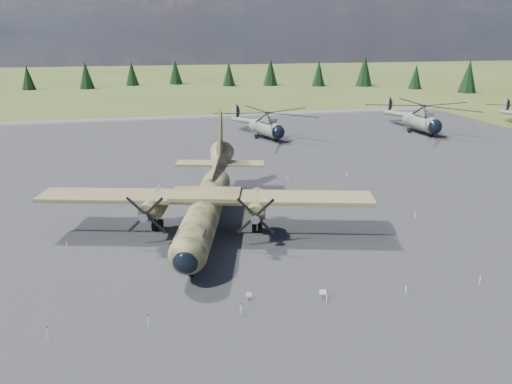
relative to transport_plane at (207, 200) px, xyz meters
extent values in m
plane|color=#57652C|center=(4.08, -1.89, -2.87)|extent=(500.00, 500.00, 0.00)
cube|color=slate|center=(4.08, 8.11, -2.87)|extent=(120.00, 120.00, 0.04)
cylinder|color=#303A1F|center=(-0.42, -1.55, -0.48)|extent=(7.72, 18.82, 2.91)
sphere|color=#303A1F|center=(-2.88, -10.58, -0.48)|extent=(3.50, 3.50, 2.85)
sphere|color=black|center=(-3.03, -11.13, -0.53)|extent=(2.57, 2.57, 2.10)
cube|color=black|center=(-2.44, -8.98, 0.30)|extent=(2.44, 2.15, 0.57)
cone|color=#303A1F|center=(2.80, 10.29, 0.61)|extent=(4.63, 7.64, 4.38)
cube|color=#9C9EA1|center=(-0.15, -0.55, -1.67)|extent=(3.54, 6.54, 0.52)
cube|color=#2F3A1E|center=(-0.29, -1.05, 0.72)|extent=(30.02, 11.32, 0.36)
cube|color=#303A1F|center=(-0.29, -1.05, 0.94)|extent=(7.00, 5.25, 0.36)
cylinder|color=#303A1F|center=(-4.88, -0.12, 0.14)|extent=(2.92, 5.63, 1.56)
cube|color=#303A1F|center=(-4.66, 0.68, -0.53)|extent=(2.43, 3.82, 0.83)
cone|color=gray|center=(-5.77, -3.39, 0.14)|extent=(1.01, 1.11, 0.79)
cylinder|color=black|center=(-4.66, 0.68, -2.30)|extent=(1.18, 1.34, 1.14)
cylinder|color=#303A1F|center=(4.15, -2.58, 0.14)|extent=(2.92, 5.63, 1.56)
cube|color=#303A1F|center=(4.37, -1.78, -0.53)|extent=(2.43, 3.82, 0.83)
cone|color=gray|center=(3.26, -5.84, 0.14)|extent=(1.01, 1.11, 0.79)
cylinder|color=black|center=(4.37, -1.78, -2.30)|extent=(1.18, 1.34, 1.14)
cube|color=#303A1F|center=(1.76, 6.47, 1.24)|extent=(2.34, 7.65, 1.75)
cube|color=#2F3A1E|center=(2.93, 10.79, 0.67)|extent=(10.23, 4.83, 0.23)
cylinder|color=gray|center=(-2.55, -9.38, -1.54)|extent=(0.18, 0.18, 0.94)
cylinder|color=black|center=(-2.55, -9.38, -2.30)|extent=(0.61, 1.03, 0.97)
cylinder|color=gray|center=(15.59, 39.17, -1.02)|extent=(4.67, 7.60, 2.49)
sphere|color=black|center=(16.74, 35.77, -1.07)|extent=(2.91, 2.91, 2.29)
sphere|color=gray|center=(14.43, 42.57, -1.02)|extent=(2.91, 2.91, 2.29)
cube|color=gray|center=(15.71, 38.79, 0.57)|extent=(2.63, 3.57, 0.75)
cylinder|color=gray|center=(15.71, 38.79, 1.32)|extent=(0.46, 0.46, 1.00)
cylinder|color=gray|center=(13.23, 46.12, -0.67)|extent=(3.53, 8.34, 1.43)
cube|color=gray|center=(12.03, 49.66, 0.57)|extent=(0.66, 1.39, 2.39)
cylinder|color=black|center=(12.36, 49.77, 0.57)|extent=(0.89, 2.48, 2.59)
cylinder|color=black|center=(16.55, 36.34, -2.47)|extent=(0.48, 0.73, 0.68)
cylinder|color=black|center=(13.93, 39.87, -2.47)|extent=(0.54, 0.85, 0.80)
cylinder|color=gray|center=(13.93, 39.87, -1.95)|extent=(0.18, 0.18, 1.45)
cylinder|color=black|center=(16.48, 40.74, -2.47)|extent=(0.54, 0.85, 0.80)
cylinder|color=gray|center=(16.48, 40.74, -1.95)|extent=(0.18, 0.18, 1.45)
cylinder|color=gray|center=(44.38, 37.50, -0.81)|extent=(3.23, 8.14, 2.78)
sphere|color=black|center=(44.61, 33.51, -0.87)|extent=(2.70, 2.70, 2.55)
sphere|color=gray|center=(44.15, 41.49, -0.81)|extent=(2.70, 2.70, 2.55)
cube|color=gray|center=(44.40, 37.05, 0.96)|extent=(2.09, 3.66, 0.83)
cylinder|color=gray|center=(44.40, 37.05, 1.80)|extent=(0.42, 0.42, 1.11)
cylinder|color=gray|center=(43.91, 45.65, -0.43)|extent=(1.47, 9.52, 1.59)
cube|color=gray|center=(43.67, 49.80, 0.96)|extent=(0.33, 1.57, 2.67)
cylinder|color=black|center=(44.06, 49.83, 0.96)|extent=(0.23, 2.89, 2.89)
cylinder|color=black|center=(44.57, 34.17, -2.42)|extent=(0.35, 0.77, 0.76)
cylinder|color=black|center=(42.81, 38.74, -2.42)|extent=(0.38, 0.91, 0.89)
cylinder|color=gray|center=(42.81, 38.74, -1.84)|extent=(0.16, 0.16, 1.61)
cylinder|color=black|center=(45.80, 38.91, -2.42)|extent=(0.38, 0.91, 0.89)
cylinder|color=gray|center=(45.80, 38.91, -1.84)|extent=(0.16, 0.16, 1.61)
cube|color=gray|center=(68.44, 45.93, 0.56)|extent=(0.38, 1.41, 2.39)
cylinder|color=black|center=(68.79, 45.89, 0.56)|extent=(0.37, 2.58, 2.59)
cube|color=gray|center=(0.95, -13.75, -2.63)|extent=(0.08, 0.08, 0.48)
cube|color=white|center=(0.95, -13.79, -2.39)|extent=(0.41, 0.24, 0.27)
cube|color=gray|center=(6.02, -14.72, -2.59)|extent=(0.09, 0.09, 0.57)
cube|color=white|center=(6.02, -14.77, -2.31)|extent=(0.48, 0.27, 0.32)
cylinder|color=white|center=(-11.92, -15.39, -2.47)|extent=(0.07, 0.07, 0.80)
cylinder|color=red|center=(-11.92, -15.39, -2.07)|extent=(0.12, 0.12, 0.10)
cylinder|color=white|center=(-5.92, -15.39, -2.47)|extent=(0.07, 0.07, 0.80)
cylinder|color=red|center=(-5.92, -15.39, -2.07)|extent=(0.12, 0.12, 0.10)
cylinder|color=white|center=(0.08, -15.39, -2.47)|extent=(0.07, 0.07, 0.80)
cylinder|color=red|center=(0.08, -15.39, -2.07)|extent=(0.12, 0.12, 0.10)
cylinder|color=white|center=(6.08, -15.39, -2.47)|extent=(0.07, 0.07, 0.80)
cylinder|color=red|center=(6.08, -15.39, -2.07)|extent=(0.12, 0.12, 0.10)
cylinder|color=white|center=(12.08, -15.39, -2.47)|extent=(0.07, 0.07, 0.80)
cylinder|color=red|center=(12.08, -15.39, -2.07)|extent=(0.12, 0.12, 0.10)
cylinder|color=white|center=(18.08, -15.39, -2.47)|extent=(0.07, 0.07, 0.80)
cylinder|color=red|center=(18.08, -15.39, -2.07)|extent=(0.12, 0.12, 0.10)
cylinder|color=white|center=(-11.92, 14.11, -2.47)|extent=(0.07, 0.07, 0.80)
cylinder|color=red|center=(-11.92, 14.11, -2.07)|extent=(0.12, 0.12, 0.10)
cylinder|color=white|center=(-3.92, 14.11, -2.47)|extent=(0.07, 0.07, 0.80)
cylinder|color=red|center=(-3.92, 14.11, -2.07)|extent=(0.12, 0.12, 0.10)
cylinder|color=white|center=(4.08, 14.11, -2.47)|extent=(0.07, 0.07, 0.80)
cylinder|color=red|center=(4.08, 14.11, -2.07)|extent=(0.12, 0.12, 0.10)
cylinder|color=white|center=(12.08, 14.11, -2.47)|extent=(0.07, 0.07, 0.80)
cylinder|color=red|center=(12.08, 14.11, -2.07)|extent=(0.12, 0.12, 0.10)
cylinder|color=white|center=(20.08, 14.11, -2.47)|extent=(0.07, 0.07, 0.80)
cylinder|color=red|center=(20.08, 14.11, -2.07)|extent=(0.12, 0.12, 0.10)
cylinder|color=white|center=(-12.42, -1.89, -2.47)|extent=(0.07, 0.07, 0.80)
cylinder|color=red|center=(-12.42, -1.89, -2.07)|extent=(0.12, 0.12, 0.10)
cylinder|color=white|center=(20.58, -1.89, -2.47)|extent=(0.07, 0.07, 0.80)
cylinder|color=red|center=(20.58, -1.89, -2.07)|extent=(0.12, 0.12, 0.10)
cone|color=black|center=(93.14, 93.40, 2.02)|extent=(5.48, 5.48, 9.78)
cone|color=black|center=(83.10, 106.76, 1.01)|extent=(4.35, 4.35, 7.77)
cone|color=black|center=(70.55, 118.89, 2.41)|extent=(5.91, 5.91, 10.56)
cone|color=black|center=(55.40, 122.86, 1.42)|extent=(4.80, 4.80, 8.57)
cone|color=black|center=(39.61, 128.40, 1.82)|extent=(5.25, 5.25, 9.38)
cone|color=black|center=(25.18, 130.05, 1.13)|extent=(4.48, 4.48, 8.00)
cone|color=black|center=(7.66, 140.42, 1.44)|extent=(4.83, 4.83, 8.62)
cone|color=black|center=(-7.48, 139.01, 1.20)|extent=(4.56, 4.56, 8.14)
cone|color=black|center=(-22.05, 131.58, 1.46)|extent=(4.85, 4.85, 8.66)
cone|color=black|center=(-40.19, 132.81, 0.97)|extent=(4.30, 4.30, 7.69)
camera|label=1|loc=(-5.50, -43.82, 14.94)|focal=35.00mm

